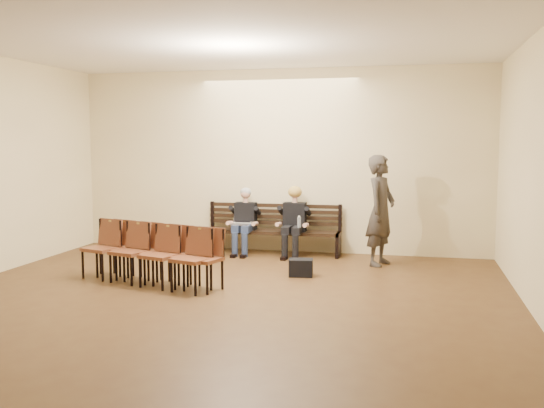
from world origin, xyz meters
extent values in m
plane|color=#52381C|center=(0.00, 0.00, 0.00)|extent=(10.00, 10.00, 0.00)
cube|color=beige|center=(0.00, 5.00, 1.75)|extent=(8.00, 0.02, 3.50)
cube|color=white|center=(0.00, 0.00, 3.50)|extent=(8.00, 10.00, 0.02)
cube|color=black|center=(-0.05, 4.65, 0.23)|extent=(2.60, 0.90, 0.45)
cube|color=silver|center=(-0.60, 4.39, 0.58)|extent=(0.41, 0.35, 0.25)
cylinder|color=silver|center=(0.54, 4.25, 0.56)|extent=(0.07, 0.07, 0.22)
cube|color=black|center=(0.83, 2.88, 0.14)|extent=(0.40, 0.30, 0.27)
imported|color=#35302B|center=(2.00, 4.05, 1.09)|extent=(0.76, 0.93, 2.19)
cube|color=brown|center=(-1.19, 1.91, 0.45)|extent=(2.24, 1.10, 0.90)
cube|color=brown|center=(-1.36, 1.82, 0.46)|extent=(2.28, 1.11, 0.92)
camera|label=1|loc=(2.53, -6.41, 2.14)|focal=40.00mm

